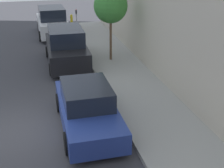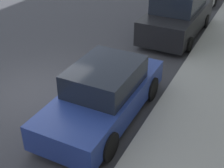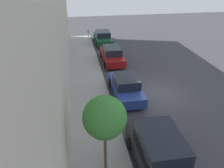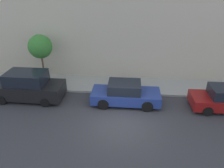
{
  "view_description": "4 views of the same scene",
  "coord_description": "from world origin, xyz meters",
  "views": [
    {
      "loc": [
        0.83,
        -9.57,
        5.74
      ],
      "look_at": [
        3.5,
        1.02,
        1.0
      ],
      "focal_mm": 50.0,
      "sensor_mm": 36.0,
      "label": 1
    },
    {
      "loc": [
        5.66,
        -6.34,
        5.28
      ],
      "look_at": [
        2.49,
        -0.01,
        1.0
      ],
      "focal_mm": 50.0,
      "sensor_mm": 36.0,
      "label": 2
    },
    {
      "loc": [
        5.66,
        13.08,
        8.17
      ],
      "look_at": [
        3.31,
        -0.18,
        1.0
      ],
      "focal_mm": 35.0,
      "sensor_mm": 36.0,
      "label": 3
    },
    {
      "loc": [
        -10.31,
        -0.4,
        7.67
      ],
      "look_at": [
        3.13,
        0.81,
        1.0
      ],
      "focal_mm": 35.0,
      "sensor_mm": 36.0,
      "label": 4
    }
  ],
  "objects": [
    {
      "name": "ground_plane",
      "position": [
        0.0,
        0.0,
        0.0
      ],
      "size": [
        60.0,
        60.0,
        0.0
      ],
      "primitive_type": "plane",
      "color": "#38383D"
    },
    {
      "name": "sidewalk",
      "position": [
        4.88,
        0.0,
        0.07
      ],
      "size": [
        2.76,
        32.0,
        0.15
      ],
      "color": "#9E9E99",
      "rests_on": "ground_plane"
    },
    {
      "name": "parked_sedan_third",
      "position": [
        2.32,
        -0.15,
        0.72
      ],
      "size": [
        1.92,
        4.51,
        1.54
      ],
      "color": "navy",
      "rests_on": "ground_plane"
    },
    {
      "name": "parked_suv_fourth",
      "position": [
        2.37,
        6.51,
        0.93
      ],
      "size": [
        2.08,
        4.83,
        1.98
      ],
      "color": "black",
      "rests_on": "ground_plane"
    }
  ]
}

